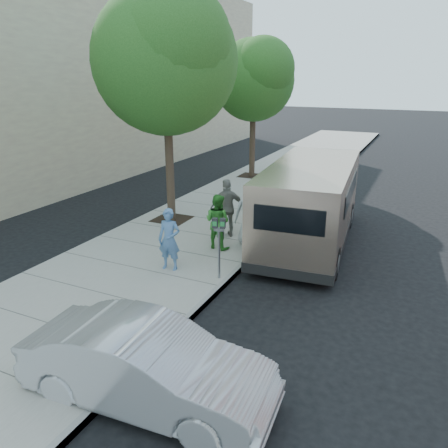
{
  "coord_description": "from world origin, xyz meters",
  "views": [
    {
      "loc": [
        5.59,
        -10.05,
        5.02
      ],
      "look_at": [
        0.77,
        0.21,
        1.1
      ],
      "focal_mm": 35.0,
      "sensor_mm": 36.0,
      "label": 1
    }
  ],
  "objects_px": {
    "tree_far": "(255,76)",
    "parking_meter": "(219,235)",
    "van": "(310,202)",
    "sedan": "(147,366)",
    "person_officer": "(169,239)",
    "person_gray_shirt": "(250,214)",
    "person_striped_polo": "(227,208)",
    "tree_near": "(166,56)",
    "person_green_shirt": "(217,221)"
  },
  "relations": [
    {
      "from": "sedan",
      "to": "person_gray_shirt",
      "type": "distance_m",
      "value": 6.86
    },
    {
      "from": "person_green_shirt",
      "to": "person_striped_polo",
      "type": "distance_m",
      "value": 1.01
    },
    {
      "from": "tree_near",
      "to": "parking_meter",
      "type": "relative_size",
      "value": 4.77
    },
    {
      "from": "tree_near",
      "to": "person_officer",
      "type": "distance_m",
      "value": 6.16
    },
    {
      "from": "sedan",
      "to": "person_officer",
      "type": "relative_size",
      "value": 2.51
    },
    {
      "from": "person_green_shirt",
      "to": "person_gray_shirt",
      "type": "bearing_deg",
      "value": -127.59
    },
    {
      "from": "tree_near",
      "to": "parking_meter",
      "type": "bearing_deg",
      "value": -45.05
    },
    {
      "from": "tree_near",
      "to": "van",
      "type": "distance_m",
      "value": 6.4
    },
    {
      "from": "parking_meter",
      "to": "tree_far",
      "type": "bearing_deg",
      "value": 91.39
    },
    {
      "from": "tree_near",
      "to": "tree_far",
      "type": "relative_size",
      "value": 1.16
    },
    {
      "from": "van",
      "to": "parking_meter",
      "type": "bearing_deg",
      "value": -114.74
    },
    {
      "from": "parking_meter",
      "to": "sedan",
      "type": "bearing_deg",
      "value": -95.37
    },
    {
      "from": "tree_near",
      "to": "person_officer",
      "type": "xyz_separation_m",
      "value": [
        2.1,
        -3.55,
        -4.58
      ]
    },
    {
      "from": "person_gray_shirt",
      "to": "sedan",
      "type": "bearing_deg",
      "value": 75.32
    },
    {
      "from": "tree_far",
      "to": "parking_meter",
      "type": "relative_size",
      "value": 4.11
    },
    {
      "from": "sedan",
      "to": "person_officer",
      "type": "height_order",
      "value": "person_officer"
    },
    {
      "from": "tree_near",
      "to": "person_gray_shirt",
      "type": "bearing_deg",
      "value": -16.68
    },
    {
      "from": "person_gray_shirt",
      "to": "person_officer",
      "type": "bearing_deg",
      "value": 41.69
    },
    {
      "from": "tree_far",
      "to": "parking_meter",
      "type": "distance_m",
      "value": 12.19
    },
    {
      "from": "sedan",
      "to": "van",
      "type": "bearing_deg",
      "value": -7.37
    },
    {
      "from": "tree_far",
      "to": "person_officer",
      "type": "distance_m",
      "value": 12.01
    },
    {
      "from": "tree_far",
      "to": "person_striped_polo",
      "type": "distance_m",
      "value": 9.46
    },
    {
      "from": "person_officer",
      "to": "person_green_shirt",
      "type": "xyz_separation_m",
      "value": [
        0.48,
        1.85,
        -0.01
      ]
    },
    {
      "from": "sedan",
      "to": "person_striped_polo",
      "type": "xyz_separation_m",
      "value": [
        -1.88,
        7.06,
        0.39
      ]
    },
    {
      "from": "parking_meter",
      "to": "sedan",
      "type": "distance_m",
      "value": 4.37
    },
    {
      "from": "parking_meter",
      "to": "tree_near",
      "type": "bearing_deg",
      "value": 118.84
    },
    {
      "from": "sedan",
      "to": "person_green_shirt",
      "type": "distance_m",
      "value": 6.31
    },
    {
      "from": "person_green_shirt",
      "to": "person_gray_shirt",
      "type": "height_order",
      "value": "person_gray_shirt"
    },
    {
      "from": "tree_far",
      "to": "van",
      "type": "xyz_separation_m",
      "value": [
        4.81,
        -7.45,
        -3.56
      ]
    },
    {
      "from": "person_gray_shirt",
      "to": "person_striped_polo",
      "type": "height_order",
      "value": "person_gray_shirt"
    },
    {
      "from": "parking_meter",
      "to": "person_officer",
      "type": "xyz_separation_m",
      "value": [
        -1.4,
        -0.04,
        -0.32
      ]
    },
    {
      "from": "van",
      "to": "sedan",
      "type": "height_order",
      "value": "van"
    },
    {
      "from": "van",
      "to": "person_officer",
      "type": "relative_size",
      "value": 4.22
    },
    {
      "from": "parking_meter",
      "to": "person_gray_shirt",
      "type": "distance_m",
      "value": 2.54
    },
    {
      "from": "tree_near",
      "to": "van",
      "type": "height_order",
      "value": "tree_near"
    },
    {
      "from": "van",
      "to": "person_gray_shirt",
      "type": "xyz_separation_m",
      "value": [
        -1.51,
        -1.14,
        -0.23
      ]
    },
    {
      "from": "parking_meter",
      "to": "person_striped_polo",
      "type": "height_order",
      "value": "person_striped_polo"
    },
    {
      "from": "person_striped_polo",
      "to": "tree_far",
      "type": "bearing_deg",
      "value": -109.52
    },
    {
      "from": "parking_meter",
      "to": "person_green_shirt",
      "type": "bearing_deg",
      "value": 100.92
    },
    {
      "from": "person_green_shirt",
      "to": "person_striped_polo",
      "type": "height_order",
      "value": "person_striped_polo"
    },
    {
      "from": "tree_far",
      "to": "sedan",
      "type": "bearing_deg",
      "value": -74.33
    },
    {
      "from": "person_striped_polo",
      "to": "tree_near",
      "type": "bearing_deg",
      "value": -51.96
    },
    {
      "from": "tree_near",
      "to": "tree_far",
      "type": "height_order",
      "value": "tree_near"
    },
    {
      "from": "parking_meter",
      "to": "van",
      "type": "relative_size",
      "value": 0.23
    },
    {
      "from": "van",
      "to": "person_striped_polo",
      "type": "bearing_deg",
      "value": -165.31
    },
    {
      "from": "tree_near",
      "to": "sedan",
      "type": "relative_size",
      "value": 1.83
    },
    {
      "from": "parking_meter",
      "to": "person_green_shirt",
      "type": "relative_size",
      "value": 0.97
    },
    {
      "from": "tree_far",
      "to": "van",
      "type": "distance_m",
      "value": 9.55
    },
    {
      "from": "tree_far",
      "to": "van",
      "type": "bearing_deg",
      "value": -57.13
    },
    {
      "from": "tree_far",
      "to": "person_striped_polo",
      "type": "height_order",
      "value": "tree_far"
    }
  ]
}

